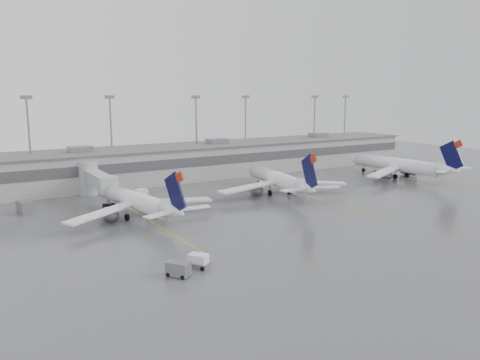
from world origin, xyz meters
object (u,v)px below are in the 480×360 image
baggage_tug (198,262)px  jet_mid_right (279,179)px  jet_far_right (400,165)px  jet_mid_left (136,200)px

baggage_tug → jet_mid_right: bearing=6.1°
jet_mid_right → jet_far_right: size_ratio=0.94×
jet_mid_left → jet_far_right: (69.96, 2.40, 0.35)m
jet_far_right → jet_mid_left: bearing=179.9°
jet_mid_left → baggage_tug: 26.84m
jet_mid_right → jet_far_right: jet_far_right is taller
jet_mid_right → baggage_tug: 44.79m
jet_far_right → baggage_tug: bearing=-160.0°
jet_mid_left → baggage_tug: size_ratio=9.70×
jet_mid_right → baggage_tug: size_ratio=10.24×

